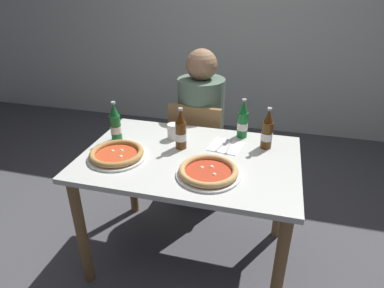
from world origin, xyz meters
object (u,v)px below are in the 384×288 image
Objects in this scene: pizza_margherita_near at (117,154)px; paper_cup at (173,131)px; beer_bottle_center at (243,121)px; napkin_with_cutlery at (226,146)px; diner_seated at (201,132)px; chair_behind_table at (199,147)px; beer_bottle_right at (181,131)px; beer_bottle_extra at (116,124)px; dining_table_main at (190,173)px; beer_bottle_left at (267,131)px; pizza_marinara_far at (208,172)px.

pizza_margherita_near is 0.39m from paper_cup.
pizza_margherita_near is 1.31× the size of beer_bottle_center.
diner_seated is at bearing 118.36° from napkin_with_cutlery.
beer_bottle_center is (0.35, -0.29, 0.37)m from chair_behind_table.
napkin_with_cutlery is at bearing 124.10° from chair_behind_table.
beer_bottle_right is at bearing -88.29° from diner_seated.
paper_cup is at bearing 18.53° from beer_bottle_extra.
diner_seated is at bearing 56.06° from beer_bottle_extra.
pizza_margherita_near is at bearing -146.65° from beer_bottle_right.
beer_bottle_right reaches higher than chair_behind_table.
dining_table_main is 1.41× the size of chair_behind_table.
beer_bottle_left is 1.20× the size of napkin_with_cutlery.
dining_table_main is 0.99× the size of diner_seated.
beer_bottle_center is 2.60× the size of paper_cup.
chair_behind_table is 0.75m from beer_bottle_extra.
napkin_with_cutlery is (0.18, 0.16, 0.12)m from dining_table_main.
chair_behind_table is 0.74m from beer_bottle_left.
pizza_marinara_far is at bearing -102.37° from beer_bottle_center.
pizza_margherita_near is at bearing -162.68° from dining_table_main.
diner_seated reaches higher than beer_bottle_left.
beer_bottle_right is 0.14m from paper_cup.
beer_bottle_right is 1.20× the size of napkin_with_cutlery.
beer_bottle_left is (0.50, -0.45, 0.27)m from diner_seated.
paper_cup is at bearing 84.62° from chair_behind_table.
diner_seated is at bearing -91.11° from chair_behind_table.
beer_bottle_extra is at bearing -171.55° from beer_bottle_left.
diner_seated is 0.88m from pizza_marinara_far.
dining_table_main is 4.86× the size of beer_bottle_left.
pizza_margherita_near is at bearing -153.03° from napkin_with_cutlery.
beer_bottle_center is 1.20× the size of napkin_with_cutlery.
beer_bottle_right is at bearing 33.35° from pizza_margherita_near.
diner_seated is 5.87× the size of napkin_with_cutlery.
beer_bottle_center is at bearing 34.87° from pizza_margherita_near.
pizza_margherita_near is 0.24m from beer_bottle_extra.
dining_table_main is 4.86× the size of beer_bottle_center.
dining_table_main is 4.86× the size of beer_bottle_right.
dining_table_main is 0.67m from diner_seated.
beer_bottle_extra is at bearing 56.64° from chair_behind_table.
diner_seated reaches higher than beer_bottle_right.
pizza_margherita_near is (-0.38, -0.12, 0.13)m from dining_table_main.
pizza_marinara_far is (0.24, -0.78, 0.29)m from chair_behind_table.
beer_bottle_extra is at bearing 170.54° from dining_table_main.
dining_table_main is 0.26m from pizza_marinara_far.
beer_bottle_left is (0.40, 0.21, 0.22)m from dining_table_main.
beer_bottle_extra is at bearing -161.72° from beer_bottle_center.
diner_seated is 12.73× the size of paper_cup.
beer_bottle_center is 1.00× the size of beer_bottle_right.
chair_behind_table is at bearing 98.91° from dining_table_main.
paper_cup is at bearing 127.36° from beer_bottle_right.
chair_behind_table is at bearing 121.32° from napkin_with_cutlery.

